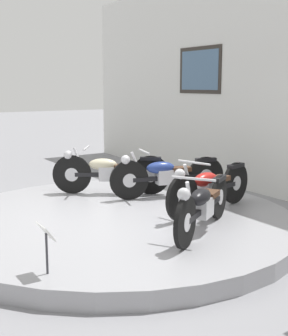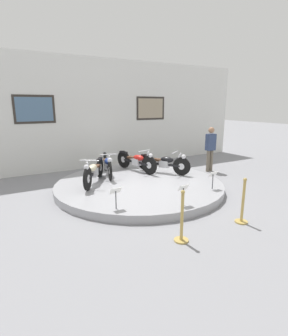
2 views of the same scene
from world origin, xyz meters
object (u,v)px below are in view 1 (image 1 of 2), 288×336
object	(u,v)px
motorcycle_red	(209,186)
motorcycle_black	(203,204)
info_placard_front_right	(46,238)
motorcycle_blue	(166,174)
motorcycle_cream	(109,171)

from	to	relation	value
motorcycle_red	motorcycle_black	world-z (taller)	motorcycle_red
motorcycle_black	info_placard_front_right	size ratio (longest dim) A/B	3.28
motorcycle_red	info_placard_front_right	size ratio (longest dim) A/B	3.80
motorcycle_blue	info_placard_front_right	size ratio (longest dim) A/B	3.79
motorcycle_blue	motorcycle_black	xyz separation A→B (m)	(1.82, -0.70, -0.01)
motorcycle_black	info_placard_front_right	bearing A→B (deg)	-84.33
motorcycle_red	info_placard_front_right	world-z (taller)	motorcycle_red
motorcycle_red	motorcycle_cream	bearing A→B (deg)	-159.07
motorcycle_cream	info_placard_front_right	size ratio (longest dim) A/B	3.30
motorcycle_cream	motorcycle_black	xyz separation A→B (m)	(2.53, -0.00, -0.02)
motorcycle_black	info_placard_front_right	distance (m)	2.15
motorcycle_cream	motorcycle_blue	distance (m)	1.00
motorcycle_blue	motorcycle_red	xyz separation A→B (m)	(1.11, 0.00, 0.00)
motorcycle_cream	motorcycle_red	size ratio (longest dim) A/B	0.87
info_placard_front_right	motorcycle_black	bearing A→B (deg)	95.67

